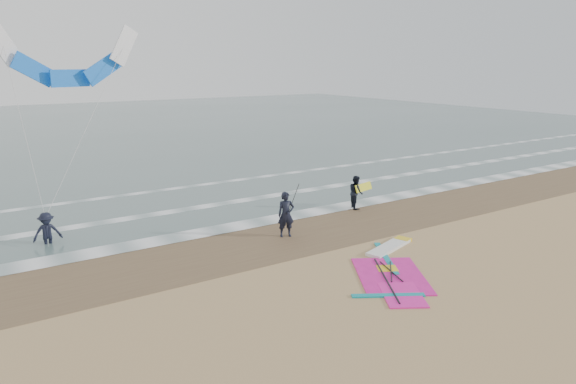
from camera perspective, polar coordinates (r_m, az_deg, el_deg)
ground at (r=18.14m, az=12.89°, el=-9.40°), size 120.00×120.00×0.00m
sea_water at (r=61.13m, az=-21.06°, el=6.56°), size 120.00×80.00×0.02m
wet_sand_band at (r=22.43m, az=1.96°, el=-4.39°), size 120.00×5.00×0.01m
foam_waterline at (r=26.03m, az=-3.58°, el=-1.70°), size 120.00×9.15×0.02m
windsurf_rig at (r=18.92m, az=11.45°, el=-8.19°), size 5.45×5.16×0.13m
person_standing at (r=21.50m, az=-0.23°, el=-2.52°), size 0.81×0.66×1.93m
person_walking at (r=25.91m, az=7.56°, el=-0.02°), size 0.88×0.99×1.68m
person_wading at (r=22.75m, az=-25.27°, el=-3.29°), size 1.11×0.65×1.70m
held_pole at (r=21.53m, az=0.45°, el=-1.24°), size 0.17×0.86×1.82m
carried_kiteboard at (r=26.04m, az=8.39°, el=0.53°), size 1.30×0.51×0.39m
surf_kite at (r=25.66m, az=-23.22°, el=13.16°), size 6.57×3.88×7.77m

